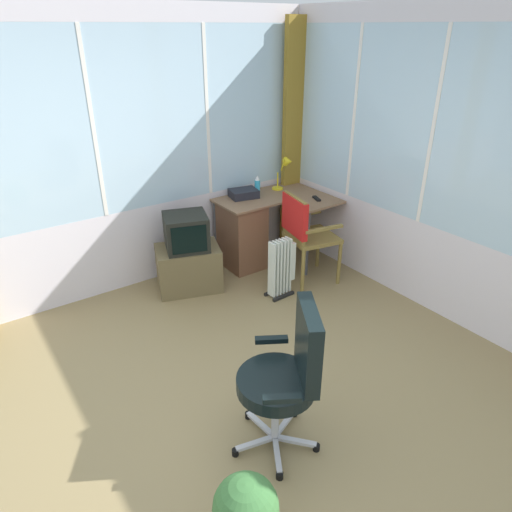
{
  "coord_description": "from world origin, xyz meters",
  "views": [
    {
      "loc": [
        -1.26,
        -1.98,
        2.51
      ],
      "look_at": [
        0.68,
        0.75,
        0.84
      ],
      "focal_mm": 32.5,
      "sensor_mm": 36.0,
      "label": 1
    }
  ],
  "objects": [
    {
      "name": "paper_tray",
      "position": [
        1.49,
        2.14,
        0.82
      ],
      "size": [
        0.34,
        0.28,
        0.09
      ],
      "primitive_type": "cube",
      "rotation": [
        0.0,
        0.0,
        -0.2
      ],
      "color": "#1F2129",
      "rests_on": "desk"
    },
    {
      "name": "space_heater",
      "position": [
        1.35,
        1.25,
        0.32
      ],
      "size": [
        0.31,
        0.18,
        0.62
      ],
      "color": "silver",
      "rests_on": "ground"
    },
    {
      "name": "office_chair",
      "position": [
        0.2,
        -0.28,
        0.61
      ],
      "size": [
        0.6,
        0.62,
        1.04
      ],
      "color": "#B7B7BF",
      "rests_on": "ground"
    },
    {
      "name": "potted_plant",
      "position": [
        -0.4,
        -0.68,
        0.24
      ],
      "size": [
        0.35,
        0.35,
        0.45
      ],
      "color": "beige",
      "rests_on": "ground"
    },
    {
      "name": "ground",
      "position": [
        0.0,
        0.0,
        -0.03
      ],
      "size": [
        5.72,
        5.67,
        0.06
      ],
      "primitive_type": "cube",
      "color": "olive"
    },
    {
      "name": "desk_lamp",
      "position": [
        2.05,
        2.1,
        1.03
      ],
      "size": [
        0.23,
        0.2,
        0.39
      ],
      "color": "yellow",
      "rests_on": "desk"
    },
    {
      "name": "spray_bottle",
      "position": [
        1.69,
        2.16,
        0.88
      ],
      "size": [
        0.06,
        0.06,
        0.22
      ],
      "color": "#35ADD5",
      "rests_on": "desk"
    },
    {
      "name": "wooden_armchair",
      "position": [
        1.69,
        1.36,
        0.63
      ],
      "size": [
        0.57,
        0.57,
        0.98
      ],
      "color": "olive",
      "rests_on": "ground"
    },
    {
      "name": "north_window_panel",
      "position": [
        0.0,
        2.36,
        1.35
      ],
      "size": [
        4.72,
        0.07,
        2.71
      ],
      "color": "silver",
      "rests_on": "ground"
    },
    {
      "name": "tv_remote",
      "position": [
        2.11,
        1.61,
        0.79
      ],
      "size": [
        0.09,
        0.16,
        0.02
      ],
      "primitive_type": "cube",
      "rotation": [
        0.0,
        0.0,
        -0.35
      ],
      "color": "black",
      "rests_on": "desk"
    },
    {
      "name": "curtain_corner",
      "position": [
        2.26,
        2.23,
        1.31
      ],
      "size": [
        0.28,
        0.07,
        2.61
      ],
      "primitive_type": "cube",
      "rotation": [
        0.0,
        0.0,
        -0.01
      ],
      "color": "olive",
      "rests_on": "ground"
    },
    {
      "name": "tv_on_stand",
      "position": [
        0.64,
        1.92,
        0.36
      ],
      "size": [
        0.75,
        0.62,
        0.83
      ],
      "color": "brown",
      "rests_on": "ground"
    },
    {
      "name": "east_window_panel",
      "position": [
        2.39,
        0.0,
        1.36
      ],
      "size": [
        0.07,
        4.67,
        2.71
      ],
      "color": "silver",
      "rests_on": "ground"
    },
    {
      "name": "desk",
      "position": [
        1.44,
        2.02,
        0.42
      ],
      "size": [
        1.19,
        0.93,
        0.78
      ],
      "color": "#816044",
      "rests_on": "ground"
    }
  ]
}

